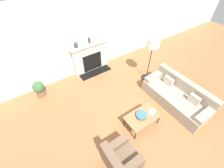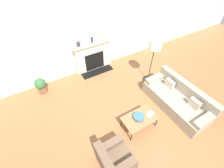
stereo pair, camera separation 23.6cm
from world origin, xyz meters
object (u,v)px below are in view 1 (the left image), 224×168
Objects in this scene: book at (152,112)px; mantel_vase_left at (76,45)px; fireplace at (91,58)px; floor_lamp at (153,47)px; mantel_vase_center_left at (89,41)px; armchair_near at (121,159)px; coffee_table at (142,117)px; mantel_vase_center_right at (101,36)px; bowl at (141,115)px; potted_plant at (39,89)px; couch at (177,96)px.

mantel_vase_left reaches higher than book.
floor_lamp reaches higher than fireplace.
mantel_vase_center_left is at bearing 79.72° from book.
coffee_table is (1.16, 0.55, 0.07)m from armchair_near.
mantel_vase_center_right is at bearing 0.00° from mantel_vase_left.
bowl is (-0.11, -3.10, -0.12)m from fireplace.
fireplace is 0.94m from mantel_vase_center_right.
mantel_vase_center_left is (-0.21, 3.20, 0.89)m from book.
bowl is 3.51m from potted_plant.
book is 0.86× the size of mantel_vase_center_right.
potted_plant is at bearing 126.39° from bowl.
coffee_table is at bearing -137.85° from floor_lamp.
mantel_vase_center_left is (1.27, 3.69, 1.00)m from armchair_near.
coffee_table is 3.30m from mantel_vase_left.
coffee_table is 4.32× the size of mantel_vase_center_left.
fireplace is at bearing -178.49° from mantel_vase_center_right.
armchair_near is at bearing -108.70° from fireplace.
fireplace is 2.41m from floor_lamp.
bowl reaches higher than book.
mantel_vase_center_left is (0.54, 0.00, 0.02)m from mantel_vase_left.
coffee_table is at bearing -82.17° from mantel_vase_left.
mantel_vase_left is 1.05m from mantel_vase_center_right.
couch is 3.60m from mantel_vase_center_left.
bowl is at bearing -138.87° from floor_lamp.
potted_plant is (-3.69, 1.42, -1.09)m from floor_lamp.
couch is 7.04× the size of bowl.
fireplace is at bearing -155.59° from couch.
floor_lamp is at bearing -21.02° from potted_plant.
coffee_table is (-0.08, -3.13, -0.20)m from fireplace.
fireplace is 3.89m from armchair_near.
mantel_vase_center_right is at bearing 1.51° from fireplace.
fireplace is 1.94× the size of armchair_near.
couch is at bearing -74.13° from mantel_vase_center_right.
coffee_table is at bearing 156.73° from book.
coffee_table is 3.35m from mantel_vase_center_right.
floor_lamp is at bearing -54.17° from armchair_near.
mantel_vase_center_right is at bearing 0.00° from mantel_vase_center_left.
couch is 4.61m from potted_plant.
couch is 3.69× the size of potted_plant.
armchair_near reaches higher than potted_plant.
mantel_vase_left is at bearing 97.39° from bowl.
fireplace is 0.94× the size of floor_lamp.
fireplace reaches higher than armchair_near.
mantel_vase_center_right reaches higher than fireplace.
fireplace is 1.64× the size of coffee_table.
book is at bearing -76.76° from mantel_vase_left.
bowl is (-1.54, 0.04, 0.16)m from couch.
coffee_table is at bearing -90.39° from couch.
couch is 1.81m from floor_lamp.
mantel_vase_left is (-0.52, 0.01, 0.70)m from fireplace.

